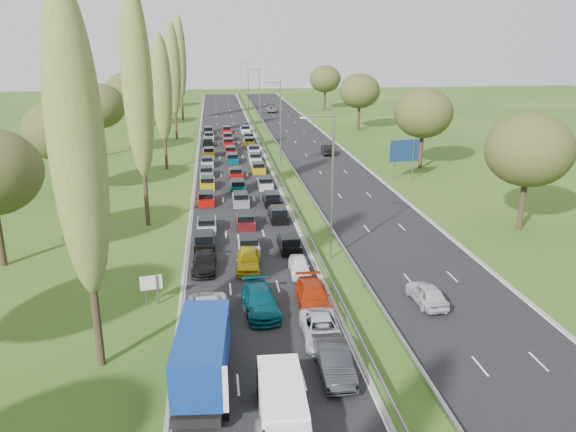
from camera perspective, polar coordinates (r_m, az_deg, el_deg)
ground at (r=82.10m, az=-0.91°, el=5.27°), size 260.00×260.00×0.00m
near_carriageway at (r=84.06m, az=-5.71°, el=5.48°), size 10.50×215.00×0.04m
far_carriageway at (r=85.53m, az=3.41°, el=5.74°), size 10.50×215.00×0.04m
central_reservation at (r=84.42m, az=-1.11°, el=5.99°), size 2.36×215.00×0.32m
lamp_columns at (r=79.07m, az=-0.76°, el=9.22°), size 0.18×140.18×12.00m
poplar_row at (r=68.38m, az=-13.54°, el=12.82°), size 2.80×127.80×22.44m
woodland_left at (r=65.40m, az=-22.96°, el=7.57°), size 8.00×166.00×11.10m
woodland_right at (r=72.97m, az=15.94°, el=9.19°), size 8.00×153.00×11.10m
traffic_queue_fill at (r=79.27m, az=-5.59°, el=5.07°), size 9.06×68.41×0.80m
near_car_2 at (r=36.32m, az=-8.18°, el=-9.93°), size 2.69×5.78×1.60m
near_car_3 at (r=44.82m, az=-8.50°, el=-4.64°), size 2.03×4.67×1.34m
near_car_7 at (r=37.82m, az=-2.83°, el=-8.64°), size 2.51×5.45×1.54m
near_car_8 at (r=44.55m, az=-4.05°, el=-4.46°), size 2.21×4.74×1.57m
near_car_9 at (r=31.47m, az=4.69°, el=-14.45°), size 1.74×4.88×1.60m
near_car_10 at (r=34.62m, az=3.44°, el=-11.43°), size 2.48×5.06×1.38m
near_car_11 at (r=38.51m, az=2.54°, el=-8.14°), size 2.30×5.32×1.53m
near_car_12 at (r=43.59m, az=1.16°, el=-5.12°), size 1.67×3.86×1.30m
far_car_0 at (r=40.07m, az=13.93°, el=-7.67°), size 1.96×4.37×1.46m
far_car_1 at (r=89.44m, az=4.03°, el=6.77°), size 1.96×4.81×1.55m
far_car_2 at (r=142.02m, az=-1.77°, el=10.80°), size 2.66×5.49×1.51m
blue_lorry at (r=30.40m, az=-8.62°, el=-13.42°), size 2.44×8.77×3.70m
white_van_rear at (r=28.06m, az=-0.72°, el=-18.19°), size 2.06×5.26×2.11m
info_sign at (r=39.71m, az=-13.72°, el=-6.90°), size 1.49×0.37×2.10m
direction_sign at (r=73.89m, az=11.74°, el=6.35°), size 3.98×0.60×5.20m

